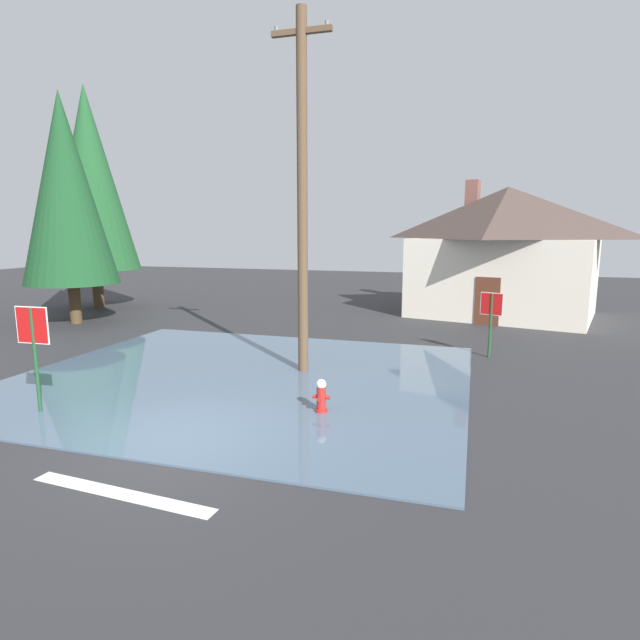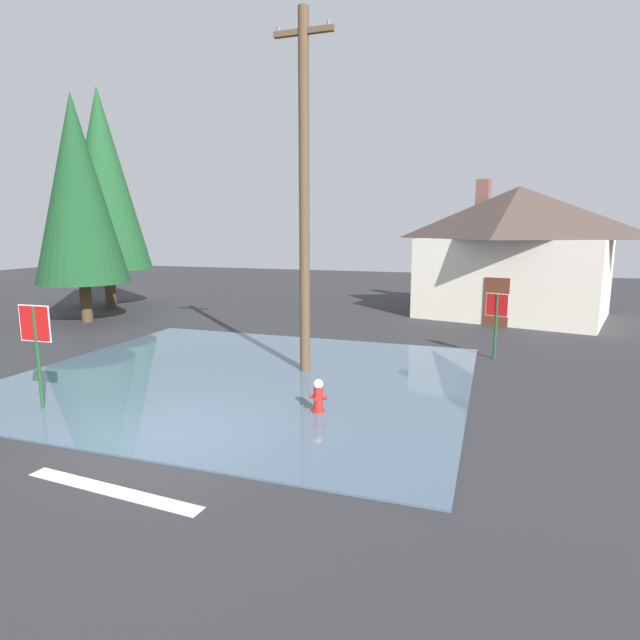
{
  "view_description": "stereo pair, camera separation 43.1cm",
  "coord_description": "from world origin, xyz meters",
  "px_view_note": "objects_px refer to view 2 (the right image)",
  "views": [
    {
      "loc": [
        5.31,
        -8.06,
        3.94
      ],
      "look_at": [
        1.7,
        3.99,
        1.73
      ],
      "focal_mm": 28.99,
      "sensor_mm": 36.0,
      "label": 1
    },
    {
      "loc": [
        5.72,
        -7.93,
        3.94
      ],
      "look_at": [
        1.7,
        3.99,
        1.73
      ],
      "focal_mm": 28.99,
      "sensor_mm": 36.0,
      "label": 2
    }
  ],
  "objects_px": {
    "fire_hydrant": "(318,397)",
    "stop_sign_far": "(497,313)",
    "utility_pole": "(304,192)",
    "house": "(516,250)",
    "stop_sign_near": "(36,335)",
    "pine_tree_mid_left": "(103,180)",
    "pine_tree_tall_left": "(77,190)"
  },
  "relations": [
    {
      "from": "stop_sign_near",
      "to": "pine_tree_mid_left",
      "type": "xyz_separation_m",
      "value": [
        -9.48,
        13.33,
        4.68
      ]
    },
    {
      "from": "utility_pole",
      "to": "pine_tree_tall_left",
      "type": "bearing_deg",
      "value": 159.22
    },
    {
      "from": "utility_pole",
      "to": "pine_tree_mid_left",
      "type": "bearing_deg",
      "value": 148.45
    },
    {
      "from": "fire_hydrant",
      "to": "pine_tree_tall_left",
      "type": "distance_m",
      "value": 15.95
    },
    {
      "from": "house",
      "to": "pine_tree_mid_left",
      "type": "distance_m",
      "value": 20.23
    },
    {
      "from": "stop_sign_near",
      "to": "pine_tree_tall_left",
      "type": "xyz_separation_m",
      "value": [
        -7.24,
        9.22,
        3.85
      ]
    },
    {
      "from": "house",
      "to": "pine_tree_mid_left",
      "type": "bearing_deg",
      "value": -170.29
    },
    {
      "from": "utility_pole",
      "to": "pine_tree_tall_left",
      "type": "relative_size",
      "value": 1.0
    },
    {
      "from": "fire_hydrant",
      "to": "stop_sign_far",
      "type": "relative_size",
      "value": 0.38
    },
    {
      "from": "stop_sign_near",
      "to": "stop_sign_far",
      "type": "bearing_deg",
      "value": 40.29
    },
    {
      "from": "pine_tree_mid_left",
      "to": "house",
      "type": "bearing_deg",
      "value": 9.71
    },
    {
      "from": "pine_tree_mid_left",
      "to": "utility_pole",
      "type": "bearing_deg",
      "value": -31.55
    },
    {
      "from": "fire_hydrant",
      "to": "stop_sign_far",
      "type": "bearing_deg",
      "value": 60.21
    },
    {
      "from": "stop_sign_far",
      "to": "pine_tree_tall_left",
      "type": "xyz_separation_m",
      "value": [
        -16.7,
        1.2,
        4.1
      ]
    },
    {
      "from": "fire_hydrant",
      "to": "stop_sign_far",
      "type": "distance_m",
      "value": 7.32
    },
    {
      "from": "stop_sign_near",
      "to": "house",
      "type": "distance_m",
      "value": 19.61
    },
    {
      "from": "stop_sign_far",
      "to": "pine_tree_mid_left",
      "type": "height_order",
      "value": "pine_tree_mid_left"
    },
    {
      "from": "utility_pole",
      "to": "house",
      "type": "height_order",
      "value": "utility_pole"
    },
    {
      "from": "utility_pole",
      "to": "pine_tree_mid_left",
      "type": "distance_m",
      "value": 16.39
    },
    {
      "from": "fire_hydrant",
      "to": "house",
      "type": "bearing_deg",
      "value": 73.87
    },
    {
      "from": "stop_sign_near",
      "to": "pine_tree_mid_left",
      "type": "distance_m",
      "value": 17.02
    },
    {
      "from": "fire_hydrant",
      "to": "house",
      "type": "xyz_separation_m",
      "value": [
        4.33,
        14.97,
        2.65
      ]
    },
    {
      "from": "fire_hydrant",
      "to": "pine_tree_mid_left",
      "type": "xyz_separation_m",
      "value": [
        -15.34,
        11.6,
        5.99
      ]
    },
    {
      "from": "utility_pole",
      "to": "stop_sign_far",
      "type": "bearing_deg",
      "value": 32.72
    },
    {
      "from": "stop_sign_far",
      "to": "pine_tree_mid_left",
      "type": "distance_m",
      "value": 20.28
    },
    {
      "from": "stop_sign_near",
      "to": "pine_tree_mid_left",
      "type": "bearing_deg",
      "value": 125.42
    },
    {
      "from": "utility_pole",
      "to": "pine_tree_tall_left",
      "type": "xyz_separation_m",
      "value": [
        -11.67,
        4.43,
        0.64
      ]
    },
    {
      "from": "stop_sign_far",
      "to": "pine_tree_tall_left",
      "type": "bearing_deg",
      "value": 175.9
    },
    {
      "from": "house",
      "to": "pine_tree_tall_left",
      "type": "height_order",
      "value": "pine_tree_tall_left"
    },
    {
      "from": "stop_sign_far",
      "to": "stop_sign_near",
      "type": "bearing_deg",
      "value": -139.71
    },
    {
      "from": "fire_hydrant",
      "to": "utility_pole",
      "type": "bearing_deg",
      "value": 115.09
    },
    {
      "from": "stop_sign_near",
      "to": "utility_pole",
      "type": "bearing_deg",
      "value": 47.23
    }
  ]
}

